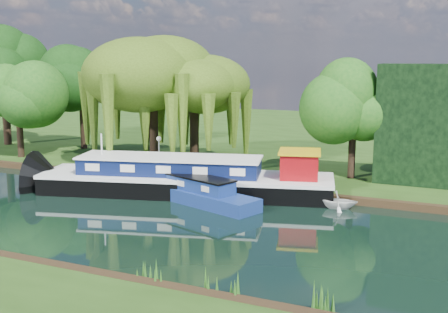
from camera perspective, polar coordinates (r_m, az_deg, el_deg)
The scene contains 16 objects.
ground at distance 34.93m, azimuth -16.16°, elevation -5.08°, with size 120.00×120.00×0.00m, color black.
far_bank at distance 64.08m, azimuth 3.86°, elevation 2.31°, with size 120.00×52.00×0.45m, color #203D10.
dutch_barge at distance 36.87m, azimuth -3.68°, elevation -2.30°, with size 19.61×9.08×4.04m.
narrowboat at distance 36.04m, azimuth -4.64°, elevation -3.19°, with size 12.32×6.04×1.80m.
red_dinghy at distance 42.43m, azimuth -17.86°, elevation -2.51°, with size 2.55×3.56×0.74m, color maroon.
white_cruiser at distance 34.19m, azimuth 11.51°, elevation -5.21°, with size 1.94×2.24×1.18m, color silver.
willow_left at distance 44.22m, azimuth -7.28°, elevation 8.09°, with size 8.00×8.00×9.58m.
willow_right at distance 43.47m, azimuth -3.08°, elevation 6.40°, with size 6.37×6.37×7.76m.
tree_far_left at distance 50.50m, azimuth -20.25°, elevation 5.99°, with size 4.87×4.87×7.84m.
tree_far_back at distance 58.26m, azimuth -21.53°, elevation 8.17°, with size 6.14×6.14×10.33m.
tree_far_mid at distance 53.45m, azimuth -14.28°, elevation 7.18°, with size 5.33×5.33×8.72m.
tree_far_right at distance 40.02m, azimuth 13.03°, elevation 4.84°, with size 4.40×4.40×7.19m.
conifer_hedge at distance 39.88m, azimuth 19.66°, elevation 3.10°, with size 6.00×3.00×8.00m, color black.
lamppost at distance 42.51m, azimuth -6.63°, elevation 1.26°, with size 0.36×0.36×2.56m.
mooring_posts at distance 41.54m, azimuth -9.26°, elevation -1.07°, with size 19.16×0.16×1.00m.
reeds_near at distance 24.99m, azimuth -15.39°, elevation -9.82°, with size 33.70×1.50×1.10m.
Camera 1 is at (22.14, -25.50, 8.92)m, focal length 45.00 mm.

